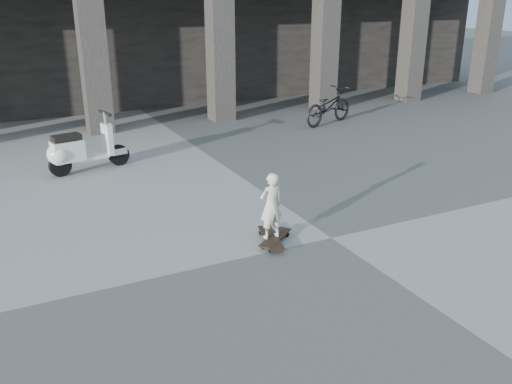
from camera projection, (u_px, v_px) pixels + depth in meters
name	position (u px, v px, depth m)	size (l,w,h in m)	color
ground	(331.00, 238.00, 8.32)	(90.00, 90.00, 0.00)	#4C4C4A
colonnade	(114.00, 10.00, 18.86)	(28.00, 8.82, 6.00)	black
longboard	(271.00, 238.00, 8.14)	(0.42, 0.92, 0.09)	black
skateboard_spare	(275.00, 238.00, 8.15)	(0.74, 0.62, 0.09)	black
child	(271.00, 206.00, 7.96)	(0.37, 0.24, 1.01)	beige
scooter	(75.00, 151.00, 11.19)	(1.73, 0.72, 1.22)	black
bicycle	(328.00, 106.00, 15.49)	(0.68, 1.96, 1.03)	black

